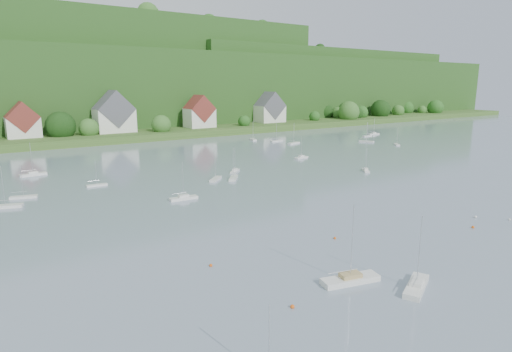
# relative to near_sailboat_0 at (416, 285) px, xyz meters

# --- Properties ---
(far_shore_strip) EXTENTS (600.00, 60.00, 3.00)m
(far_shore_strip) POSITION_rel_near_sailboat_0_xyz_m (8.33, 171.67, 1.04)
(far_shore_strip) COLOR #345720
(far_shore_strip) RESTS_ON ground
(forested_ridge) EXTENTS (620.00, 181.22, 69.89)m
(forested_ridge) POSITION_rel_near_sailboat_0_xyz_m (8.72, 240.23, 22.43)
(forested_ridge) COLOR #1E4114
(forested_ridge) RESTS_ON ground
(village_building_1) EXTENTS (12.00, 9.36, 14.00)m
(village_building_1) POSITION_rel_near_sailboat_0_xyz_m (-21.67, 160.67, 8.29)
(village_building_1) COLOR silver
(village_building_1) RESTS_ON far_shore_strip
(village_building_2) EXTENTS (16.00, 11.44, 18.00)m
(village_building_2) POSITION_rel_near_sailboat_0_xyz_m (13.33, 159.67, 9.81)
(village_building_2) COLOR silver
(village_building_2) RESTS_ON far_shore_strip
(village_building_3) EXTENTS (13.00, 10.40, 15.50)m
(village_building_3) POSITION_rel_near_sailboat_0_xyz_m (53.33, 157.67, 8.97)
(village_building_3) COLOR silver
(village_building_3) RESTS_ON far_shore_strip
(village_building_4) EXTENTS (15.00, 10.40, 16.50)m
(village_building_4) POSITION_rel_near_sailboat_0_xyz_m (98.33, 161.67, 9.13)
(village_building_4) COLOR silver
(village_building_4) RESTS_ON far_shore_strip
(near_sailboat_0) EXTENTS (6.75, 4.46, 8.89)m
(near_sailboat_0) POSITION_rel_near_sailboat_0_xyz_m (0.00, 0.00, 0.00)
(near_sailboat_0) COLOR silver
(near_sailboat_0) RESTS_ON ground
(near_sailboat_2) EXTENTS (7.54, 3.77, 9.81)m
(near_sailboat_2) POSITION_rel_near_sailboat_0_xyz_m (-5.11, 5.52, 0.03)
(near_sailboat_2) COLOR silver
(near_sailboat_2) RESTS_ON ground
(mooring_buoy_0) EXTENTS (0.48, 0.48, 0.48)m
(mooring_buoy_0) POSITION_rel_near_sailboat_0_xyz_m (-14.59, 4.89, -0.46)
(mooring_buoy_0) COLOR #DB5511
(mooring_buoy_0) RESTS_ON ground
(mooring_buoy_1) EXTENTS (0.44, 0.44, 0.44)m
(mooring_buoy_1) POSITION_rel_near_sailboat_0_xyz_m (35.75, 6.33, -0.46)
(mooring_buoy_1) COLOR silver
(mooring_buoy_1) RESTS_ON ground
(mooring_buoy_2) EXTENTS (0.49, 0.49, 0.49)m
(mooring_buoy_2) POSITION_rel_near_sailboat_0_xyz_m (26.51, 7.80, -0.46)
(mooring_buoy_2) COLOR #DB5511
(mooring_buoy_2) RESTS_ON ground
(mooring_buoy_3) EXTENTS (0.43, 0.43, 0.43)m
(mooring_buoy_3) POSITION_rel_near_sailboat_0_xyz_m (3.98, 17.18, -0.46)
(mooring_buoy_3) COLOR #DB5511
(mooring_buoy_3) RESTS_ON ground
(mooring_buoy_4) EXTENTS (0.50, 0.50, 0.50)m
(mooring_buoy_4) POSITION_rel_near_sailboat_0_xyz_m (32.29, 10.50, -0.46)
(mooring_buoy_4) COLOR silver
(mooring_buoy_4) RESTS_ON ground
(mooring_buoy_5) EXTENTS (0.44, 0.44, 0.44)m
(mooring_buoy_5) POSITION_rel_near_sailboat_0_xyz_m (-16.62, 19.18, -0.46)
(mooring_buoy_5) COLOR #DB5511
(mooring_buoy_5) RESTS_ON ground
(far_sailboat_cluster) EXTENTS (206.41, 77.75, 8.71)m
(far_sailboat_cluster) POSITION_rel_near_sailboat_0_xyz_m (18.17, 87.34, -0.09)
(far_sailboat_cluster) COLOR silver
(far_sailboat_cluster) RESTS_ON ground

